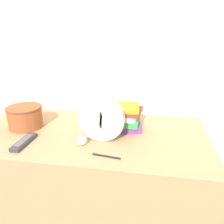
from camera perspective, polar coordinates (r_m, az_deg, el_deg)
wall_back at (r=1.48m, az=-2.75°, el=17.55°), size 6.00×0.04×2.40m
desk at (r=1.42m, az=-5.70°, el=-19.07°), size 1.29×0.64×0.75m
desk_clock at (r=1.09m, az=-2.71°, el=-1.79°), size 0.23×0.05×0.23m
book_stack at (r=1.23m, az=2.20°, el=-1.14°), size 0.25×0.20×0.14m
basket at (r=1.35m, az=-21.75°, el=-0.99°), size 0.20×0.20×0.13m
tv_remote at (r=1.17m, az=-21.98°, el=-7.25°), size 0.05×0.18×0.02m
crumpled_paper_ball at (r=1.09m, az=-7.90°, el=-7.31°), size 0.05×0.05×0.05m
pen at (r=0.99m, az=-1.51°, el=-11.46°), size 0.13×0.03×0.01m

